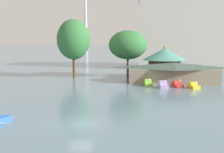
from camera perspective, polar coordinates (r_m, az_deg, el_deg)
ground_plane at (r=30.00m, az=-6.48°, el=-9.66°), size 2000.00×2000.00×0.00m
pedal_boat_lime at (r=55.45m, az=7.43°, el=-1.39°), size 1.90×2.76×1.58m
pedal_boat_lavender at (r=53.42m, az=10.49°, el=-1.75°), size 2.01×2.54×1.60m
pedal_boat_red at (r=55.16m, az=13.28°, el=-1.62°), size 2.21×3.25×1.62m
pedal_boat_yellow at (r=54.23m, az=16.45°, el=-1.86°), size 2.17×2.89×1.56m
boathouse at (r=61.12m, az=12.54°, el=0.92°), size 19.72×8.79×4.28m
green_roof_pavilion at (r=68.36m, az=10.77°, el=3.19°), size 10.60×10.60×7.85m
shoreline_tree_tall_left at (r=67.75m, az=-7.93°, el=7.56°), size 8.03×8.03×14.14m
shoreline_tree_mid at (r=68.31m, az=3.30°, el=6.52°), size 9.42×9.42×11.52m
background_building_block at (r=97.30m, az=17.61°, el=8.45°), size 40.48×16.64×22.97m
distant_broadcast_tower at (r=325.62m, az=-5.48°, el=15.04°), size 7.85×7.85×127.57m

